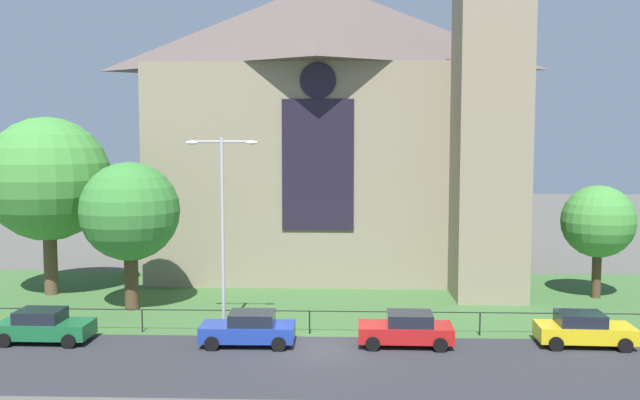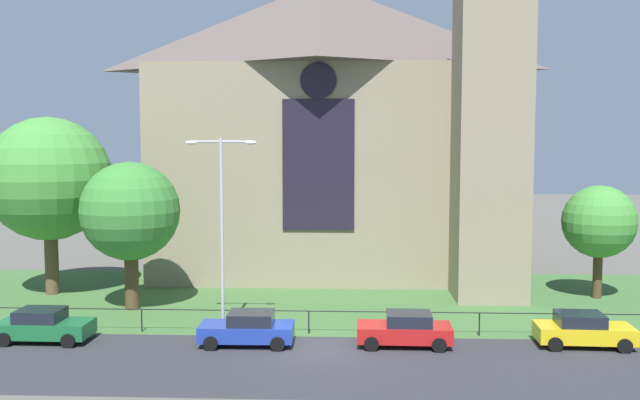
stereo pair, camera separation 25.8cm
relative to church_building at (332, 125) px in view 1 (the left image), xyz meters
The scene contains 13 objects.
ground 13.00m from the church_building, 92.01° to the right, with size 160.00×160.00×0.00m, color #56544C.
road_asphalt 22.45m from the church_building, 90.80° to the right, with size 120.00×8.00×0.01m, color #2D2D33.
grass_verge 14.31m from the church_building, 91.61° to the right, with size 120.00×20.00×0.01m, color #3D6633.
church_building is the anchor object (origin of this frame).
iron_railing 18.05m from the church_building, 92.86° to the right, with size 32.30×0.07×1.13m.
tree_left_near 16.10m from the church_building, 134.45° to the right, with size 5.36×5.36×8.06m.
tree_right_far 18.14m from the church_building, 24.65° to the right, with size 4.21×4.21×6.61m.
tree_left_far 18.59m from the church_building, 155.84° to the right, with size 7.32×7.32×10.59m.
streetlamp_near 16.89m from the church_building, 107.37° to the right, with size 3.37×0.26×9.34m.
parked_car_green 23.52m from the church_building, 126.61° to the right, with size 4.23×2.07×1.51m.
parked_car_blue 20.12m from the church_building, 101.10° to the right, with size 4.22×2.06×1.51m.
parked_car_red 20.01m from the church_building, 77.98° to the right, with size 4.23×2.09×1.51m.
parked_car_yellow 22.64m from the church_building, 55.57° to the right, with size 4.27×2.16×1.51m.
Camera 1 is at (1.21, -29.97, 9.20)m, focal length 39.10 mm.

